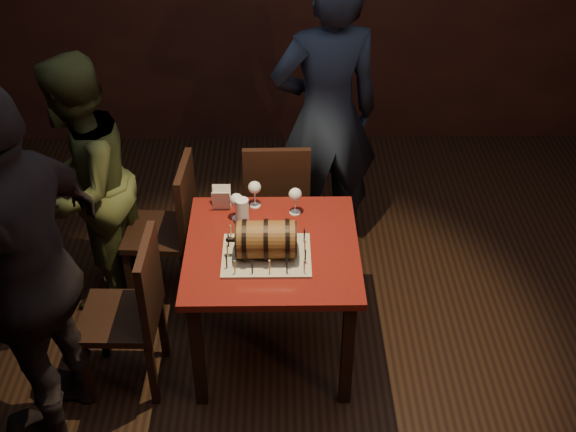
{
  "coord_description": "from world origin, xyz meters",
  "views": [
    {
      "loc": [
        -0.11,
        -2.87,
        3.07
      ],
      "look_at": [
        -0.07,
        0.05,
        0.95
      ],
      "focal_mm": 45.0,
      "sensor_mm": 36.0,
      "label": 1
    }
  ],
  "objects_px": {
    "barrel_cake": "(266,239)",
    "wine_glass_mid": "(255,189)",
    "chair_left_front": "(134,308)",
    "pint_of_ale": "(242,212)",
    "wine_glass_left": "(237,201)",
    "pub_table": "(272,262)",
    "chair_left_rear": "(172,223)",
    "person_left_rear": "(83,186)",
    "person_back": "(326,117)",
    "wine_glass_right": "(295,195)",
    "person_left_front": "(28,275)",
    "chair_back": "(277,198)"
  },
  "relations": [
    {
      "from": "pub_table",
      "to": "pint_of_ale",
      "type": "xyz_separation_m",
      "value": [
        -0.16,
        0.2,
        0.18
      ]
    },
    {
      "from": "pint_of_ale",
      "to": "pub_table",
      "type": "bearing_deg",
      "value": -52.06
    },
    {
      "from": "chair_left_rear",
      "to": "person_left_rear",
      "type": "distance_m",
      "value": 0.55
    },
    {
      "from": "chair_left_front",
      "to": "pub_table",
      "type": "bearing_deg",
      "value": 16.62
    },
    {
      "from": "pint_of_ale",
      "to": "chair_left_front",
      "type": "xyz_separation_m",
      "value": [
        -0.55,
        -0.42,
        -0.3
      ]
    },
    {
      "from": "pub_table",
      "to": "barrel_cake",
      "type": "relative_size",
      "value": 2.53
    },
    {
      "from": "barrel_cake",
      "to": "chair_left_front",
      "type": "height_order",
      "value": "barrel_cake"
    },
    {
      "from": "person_back",
      "to": "wine_glass_mid",
      "type": "bearing_deg",
      "value": 43.38
    },
    {
      "from": "pub_table",
      "to": "person_left_rear",
      "type": "distance_m",
      "value": 1.21
    },
    {
      "from": "wine_glass_left",
      "to": "person_back",
      "type": "relative_size",
      "value": 0.08
    },
    {
      "from": "wine_glass_left",
      "to": "wine_glass_right",
      "type": "bearing_deg",
      "value": 8.67
    },
    {
      "from": "person_back",
      "to": "person_left_front",
      "type": "relative_size",
      "value": 0.99
    },
    {
      "from": "wine_glass_right",
      "to": "pint_of_ale",
      "type": "bearing_deg",
      "value": -163.15
    },
    {
      "from": "wine_glass_right",
      "to": "chair_left_rear",
      "type": "height_order",
      "value": "chair_left_rear"
    },
    {
      "from": "pint_of_ale",
      "to": "wine_glass_left",
      "type": "bearing_deg",
      "value": 128.37
    },
    {
      "from": "pub_table",
      "to": "person_left_front",
      "type": "height_order",
      "value": "person_left_front"
    },
    {
      "from": "chair_left_rear",
      "to": "person_left_front",
      "type": "relative_size",
      "value": 0.48
    },
    {
      "from": "wine_glass_mid",
      "to": "person_left_rear",
      "type": "distance_m",
      "value": 1.0
    },
    {
      "from": "chair_left_rear",
      "to": "wine_glass_right",
      "type": "bearing_deg",
      "value": -16.76
    },
    {
      "from": "barrel_cake",
      "to": "wine_glass_mid",
      "type": "distance_m",
      "value": 0.45
    },
    {
      "from": "chair_left_rear",
      "to": "person_back",
      "type": "distance_m",
      "value": 1.15
    },
    {
      "from": "chair_left_front",
      "to": "barrel_cake",
      "type": "bearing_deg",
      "value": 10.69
    },
    {
      "from": "chair_left_rear",
      "to": "pub_table",
      "type": "bearing_deg",
      "value": -40.32
    },
    {
      "from": "pub_table",
      "to": "person_left_rear",
      "type": "bearing_deg",
      "value": 154.53
    },
    {
      "from": "wine_glass_right",
      "to": "person_left_front",
      "type": "bearing_deg",
      "value": -148.24
    },
    {
      "from": "person_back",
      "to": "pub_table",
      "type": "bearing_deg",
      "value": 58.41
    },
    {
      "from": "person_left_front",
      "to": "chair_back",
      "type": "bearing_deg",
      "value": 153.28
    },
    {
      "from": "pub_table",
      "to": "person_left_front",
      "type": "xyz_separation_m",
      "value": [
        -1.09,
        -0.46,
        0.32
      ]
    },
    {
      "from": "chair_left_front",
      "to": "person_back",
      "type": "distance_m",
      "value": 1.67
    },
    {
      "from": "barrel_cake",
      "to": "chair_left_rear",
      "type": "bearing_deg",
      "value": 134.0
    },
    {
      "from": "person_back",
      "to": "chair_left_rear",
      "type": "bearing_deg",
      "value": 15.02
    },
    {
      "from": "chair_left_front",
      "to": "person_back",
      "type": "relative_size",
      "value": 0.49
    },
    {
      "from": "pub_table",
      "to": "person_back",
      "type": "height_order",
      "value": "person_back"
    },
    {
      "from": "wine_glass_mid",
      "to": "wine_glass_right",
      "type": "height_order",
      "value": "same"
    },
    {
      "from": "chair_back",
      "to": "chair_left_rear",
      "type": "bearing_deg",
      "value": -157.19
    },
    {
      "from": "person_left_rear",
      "to": "wine_glass_right",
      "type": "bearing_deg",
      "value": 94.29
    },
    {
      "from": "pub_table",
      "to": "wine_glass_left",
      "type": "relative_size",
      "value": 5.59
    },
    {
      "from": "pub_table",
      "to": "chair_left_rear",
      "type": "relative_size",
      "value": 0.97
    },
    {
      "from": "barrel_cake",
      "to": "wine_glass_mid",
      "type": "relative_size",
      "value": 2.21
    },
    {
      "from": "pint_of_ale",
      "to": "chair_back",
      "type": "xyz_separation_m",
      "value": [
        0.18,
        0.57,
        -0.3
      ]
    },
    {
      "from": "person_back",
      "to": "person_left_rear",
      "type": "xyz_separation_m",
      "value": [
        -1.42,
        -0.5,
        -0.17
      ]
    },
    {
      "from": "pub_table",
      "to": "wine_glass_left",
      "type": "xyz_separation_m",
      "value": [
        -0.19,
        0.24,
        0.23
      ]
    },
    {
      "from": "wine_glass_mid",
      "to": "chair_back",
      "type": "height_order",
      "value": "chair_back"
    },
    {
      "from": "wine_glass_right",
      "to": "chair_back",
      "type": "distance_m",
      "value": 0.6
    },
    {
      "from": "barrel_cake",
      "to": "wine_glass_mid",
      "type": "bearing_deg",
      "value": 98.74
    },
    {
      "from": "pint_of_ale",
      "to": "chair_left_front",
      "type": "height_order",
      "value": "chair_left_front"
    },
    {
      "from": "pub_table",
      "to": "pint_of_ale",
      "type": "distance_m",
      "value": 0.32
    },
    {
      "from": "barrel_cake",
      "to": "wine_glass_left",
      "type": "distance_m",
      "value": 0.36
    },
    {
      "from": "wine_glass_left",
      "to": "wine_glass_mid",
      "type": "xyz_separation_m",
      "value": [
        0.09,
        0.12,
        -0.0
      ]
    },
    {
      "from": "pub_table",
      "to": "barrel_cake",
      "type": "height_order",
      "value": "barrel_cake"
    }
  ]
}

